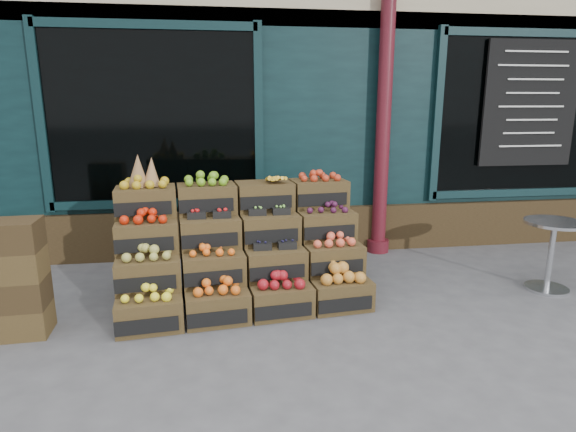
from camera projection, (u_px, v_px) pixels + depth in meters
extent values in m
plane|color=#4C4C4E|center=(322.00, 327.00, 4.23)|extent=(60.00, 60.00, 0.00)
cube|color=black|center=(263.00, 75.00, 8.68)|extent=(12.00, 6.00, 4.80)
cube|color=black|center=(286.00, 137.00, 6.05)|extent=(12.00, 0.12, 3.00)
cube|color=#322514|center=(287.00, 230.00, 6.26)|extent=(12.00, 0.18, 0.60)
cube|color=black|center=(153.00, 117.00, 5.70)|extent=(2.40, 0.06, 2.00)
cube|color=black|center=(525.00, 116.00, 6.37)|extent=(2.40, 0.06, 2.00)
cylinder|color=#4F121B|center=(383.00, 129.00, 6.00)|extent=(0.18, 0.18, 3.20)
cube|color=black|center=(530.00, 104.00, 6.26)|extent=(1.30, 0.04, 1.60)
cube|color=#43331A|center=(150.00, 313.00, 4.20)|extent=(0.60, 0.45, 0.28)
cube|color=black|center=(150.00, 326.00, 4.01)|extent=(0.52, 0.07, 0.13)
cube|color=yellow|center=(149.00, 293.00, 4.15)|extent=(0.48, 0.34, 0.09)
cube|color=#43331A|center=(217.00, 306.00, 4.34)|extent=(0.60, 0.45, 0.28)
cube|color=black|center=(220.00, 319.00, 4.15)|extent=(0.52, 0.07, 0.13)
cube|color=#DD5D17|center=(217.00, 286.00, 4.29)|extent=(0.48, 0.34, 0.10)
cube|color=#43331A|center=(281.00, 299.00, 4.48)|extent=(0.60, 0.45, 0.28)
cube|color=black|center=(286.00, 311.00, 4.29)|extent=(0.52, 0.07, 0.13)
cube|color=maroon|center=(281.00, 280.00, 4.43)|extent=(0.48, 0.34, 0.11)
cube|color=#43331A|center=(340.00, 293.00, 4.62)|extent=(0.60, 0.45, 0.28)
cube|color=black|center=(348.00, 305.00, 4.43)|extent=(0.52, 0.07, 0.13)
cube|color=#B47228|center=(341.00, 273.00, 4.57)|extent=(0.48, 0.34, 0.13)
cube|color=#43331A|center=(149.00, 273.00, 4.36)|extent=(0.60, 0.45, 0.28)
cube|color=black|center=(148.00, 284.00, 4.17)|extent=(0.52, 0.07, 0.13)
cube|color=#A29E46|center=(147.00, 253.00, 4.31)|extent=(0.48, 0.34, 0.10)
cube|color=#43331A|center=(214.00, 268.00, 4.50)|extent=(0.60, 0.45, 0.28)
cube|color=black|center=(216.00, 278.00, 4.31)|extent=(0.52, 0.07, 0.13)
cube|color=orange|center=(213.00, 249.00, 4.45)|extent=(0.48, 0.34, 0.08)
cube|color=#43331A|center=(275.00, 262.00, 4.64)|extent=(0.60, 0.45, 0.28)
cube|color=black|center=(280.00, 273.00, 4.45)|extent=(0.52, 0.07, 0.13)
cube|color=black|center=(275.00, 247.00, 4.60)|extent=(0.48, 0.34, 0.03)
cube|color=#43331A|center=(332.00, 258.00, 4.78)|extent=(0.60, 0.45, 0.28)
cube|color=black|center=(340.00, 267.00, 4.59)|extent=(0.52, 0.07, 0.13)
cube|color=#E45438|center=(333.00, 240.00, 4.73)|extent=(0.48, 0.34, 0.09)
cube|color=#43331A|center=(147.00, 236.00, 4.52)|extent=(0.60, 0.45, 0.28)
cube|color=black|center=(147.00, 245.00, 4.33)|extent=(0.52, 0.07, 0.13)
cube|color=red|center=(146.00, 216.00, 4.47)|extent=(0.48, 0.34, 0.10)
cube|color=#43331A|center=(210.00, 232.00, 4.66)|extent=(0.60, 0.45, 0.28)
cube|color=black|center=(212.00, 241.00, 4.47)|extent=(0.52, 0.07, 0.13)
cube|color=red|center=(209.00, 216.00, 4.62)|extent=(0.48, 0.34, 0.04)
cube|color=#43331A|center=(269.00, 228.00, 4.80)|extent=(0.60, 0.45, 0.28)
cube|color=black|center=(274.00, 236.00, 4.61)|extent=(0.52, 0.07, 0.13)
cube|color=#78BF48|center=(269.00, 213.00, 4.76)|extent=(0.48, 0.34, 0.03)
cube|color=#43331A|center=(325.00, 224.00, 4.94)|extent=(0.60, 0.45, 0.28)
cube|color=black|center=(332.00, 232.00, 4.75)|extent=(0.52, 0.07, 0.13)
cube|color=#3E1330|center=(326.00, 208.00, 4.89)|extent=(0.48, 0.34, 0.07)
cube|color=#43331A|center=(146.00, 201.00, 4.68)|extent=(0.60, 0.45, 0.28)
cube|color=black|center=(145.00, 209.00, 4.48)|extent=(0.52, 0.07, 0.13)
cube|color=#B38E19|center=(145.00, 182.00, 4.63)|extent=(0.48, 0.34, 0.10)
cube|color=#43331A|center=(207.00, 199.00, 4.82)|extent=(0.60, 0.45, 0.28)
cube|color=black|center=(209.00, 206.00, 4.63)|extent=(0.52, 0.07, 0.13)
cube|color=#639B1D|center=(206.00, 180.00, 4.77)|extent=(0.48, 0.34, 0.10)
cube|color=#43331A|center=(264.00, 196.00, 4.96)|extent=(0.60, 0.45, 0.28)
cube|color=black|center=(268.00, 202.00, 4.77)|extent=(0.52, 0.07, 0.13)
cube|color=gold|center=(264.00, 178.00, 4.91)|extent=(0.48, 0.34, 0.09)
cube|color=#43331A|center=(319.00, 193.00, 5.10)|extent=(0.60, 0.45, 0.28)
cube|color=black|center=(325.00, 200.00, 4.91)|extent=(0.52, 0.07, 0.13)
cube|color=#B63219|center=(319.00, 176.00, 5.05)|extent=(0.48, 0.34, 0.08)
cube|color=#322514|center=(245.00, 293.00, 4.63)|extent=(2.36, 0.63, 0.28)
cube|color=#322514|center=(241.00, 271.00, 4.83)|extent=(2.36, 0.63, 0.57)
cube|color=#322514|center=(237.00, 250.00, 5.02)|extent=(2.36, 0.63, 0.85)
cone|color=olive|center=(138.00, 170.00, 4.60)|extent=(0.20, 0.20, 0.33)
cone|color=olive|center=(152.00, 172.00, 4.66)|extent=(0.17, 0.17, 0.28)
cube|color=#43331A|center=(19.00, 321.00, 4.08)|extent=(0.52, 0.37, 0.25)
cube|color=#322514|center=(15.00, 293.00, 4.02)|extent=(0.52, 0.37, 0.25)
cube|color=#43331A|center=(11.00, 265.00, 3.96)|extent=(0.52, 0.37, 0.25)
cube|color=#322514|center=(7.00, 236.00, 3.90)|extent=(0.52, 0.37, 0.25)
cylinder|color=silver|center=(546.00, 288.00, 5.08)|extent=(0.44, 0.44, 0.03)
cylinder|color=silver|center=(550.00, 257.00, 5.00)|extent=(0.06, 0.06, 0.71)
cylinder|color=silver|center=(555.00, 223.00, 4.91)|extent=(0.59, 0.59, 0.03)
imported|color=#164D1A|center=(162.00, 179.00, 6.62)|extent=(0.70, 0.52, 1.78)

